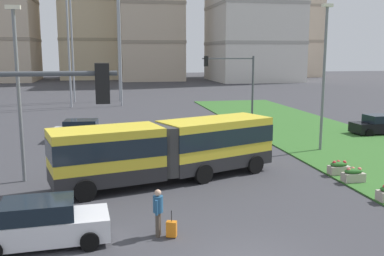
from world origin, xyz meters
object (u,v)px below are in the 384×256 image
at_px(flower_planter_2, 353,175).
at_px(streetlight_median, 324,72).
at_px(car_white_van, 42,223).
at_px(flower_planter_3, 339,168).
at_px(articulated_bus, 168,149).
at_px(car_black_sedan, 379,125).
at_px(traffic_light_far_right, 237,80).
at_px(car_silver_hatch, 83,131).
at_px(streetlight_left, 18,87).
at_px(pedestrian_crossing, 158,209).
at_px(rolling_suitcase, 172,229).

relative_size(flower_planter_2, streetlight_median, 0.11).
relative_size(car_white_van, flower_planter_3, 4.09).
distance_m(articulated_bus, flower_planter_3, 9.24).
relative_size(flower_planter_3, streetlight_median, 0.11).
relative_size(car_black_sedan, flower_planter_2, 4.07).
bearing_deg(streetlight_median, traffic_light_far_right, 116.43).
distance_m(car_silver_hatch, streetlight_left, 11.22).
xyz_separation_m(articulated_bus, streetlight_median, (11.02, 4.91, 3.59)).
bearing_deg(pedestrian_crossing, car_silver_hatch, 100.78).
height_order(car_black_sedan, streetlight_median, streetlight_median).
xyz_separation_m(articulated_bus, flower_planter_2, (9.12, -2.25, -1.23)).
relative_size(car_white_van, streetlight_median, 0.47).
xyz_separation_m(car_black_sedan, streetlight_left, (-25.83, -8.26, 4.07)).
height_order(articulated_bus, pedestrian_crossing, articulated_bus).
relative_size(streetlight_left, streetlight_median, 0.91).
distance_m(car_black_sedan, traffic_light_far_right, 12.08).
bearing_deg(streetlight_left, pedestrian_crossing, -53.76).
xyz_separation_m(articulated_bus, streetlight_left, (-7.27, 1.31, 3.17)).
bearing_deg(car_silver_hatch, pedestrian_crossing, -79.22).
relative_size(articulated_bus, car_silver_hatch, 2.61).
height_order(car_black_sedan, streetlight_left, streetlight_left).
distance_m(car_white_van, streetlight_left, 9.20).
bearing_deg(car_silver_hatch, flower_planter_2, -44.57).
relative_size(rolling_suitcase, traffic_light_far_right, 0.16).
bearing_deg(streetlight_left, car_silver_hatch, 76.39).
relative_size(car_silver_hatch, car_black_sedan, 1.02).
relative_size(car_silver_hatch, streetlight_left, 0.52).
bearing_deg(flower_planter_3, flower_planter_2, -90.00).
bearing_deg(flower_planter_2, traffic_light_far_right, 96.96).
bearing_deg(flower_planter_2, car_black_sedan, 51.39).
distance_m(traffic_light_far_right, streetlight_left, 18.30).
relative_size(car_black_sedan, streetlight_left, 0.51).
bearing_deg(flower_planter_3, car_white_van, -157.84).
relative_size(articulated_bus, car_white_van, 2.65).
bearing_deg(car_white_van, streetlight_left, 103.74).
xyz_separation_m(articulated_bus, traffic_light_far_right, (7.34, 12.31, 2.65)).
relative_size(car_white_van, pedestrian_crossing, 2.59).
height_order(articulated_bus, streetlight_left, streetlight_left).
relative_size(car_silver_hatch, streetlight_median, 0.48).
distance_m(articulated_bus, car_silver_hatch, 12.47).
distance_m(car_black_sedan, flower_planter_2, 15.13).
distance_m(car_white_van, pedestrian_crossing, 3.98).
relative_size(flower_planter_3, streetlight_left, 0.13).
relative_size(articulated_bus, streetlight_left, 1.36).
bearing_deg(streetlight_median, flower_planter_2, -104.85).
relative_size(car_silver_hatch, flower_planter_3, 4.16).
distance_m(car_black_sedan, rolling_suitcase, 25.54).
distance_m(car_black_sedan, streetlight_median, 9.93).
xyz_separation_m(pedestrian_crossing, flower_planter_3, (10.45, 5.96, -0.58)).
bearing_deg(car_silver_hatch, streetlight_median, -22.49).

